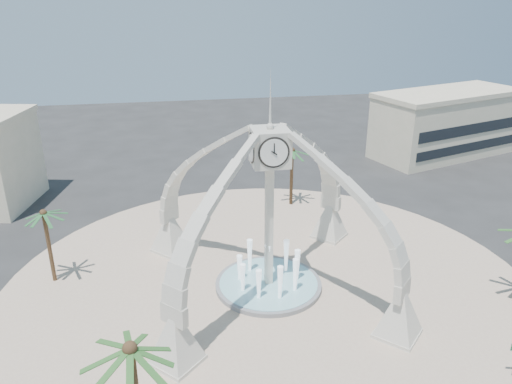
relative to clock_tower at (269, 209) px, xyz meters
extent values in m
plane|color=#282828|center=(0.00, 0.00, -6.49)|extent=(140.00, 140.00, 0.00)
cylinder|color=#C7AF94|center=(0.00, 0.00, -6.46)|extent=(40.00, 40.00, 0.06)
cube|color=beige|center=(0.00, 0.00, -1.59)|extent=(0.55, 0.55, 9.80)
cube|color=beige|center=(0.00, 0.00, 4.56)|extent=(2.50, 2.50, 2.50)
cone|color=beige|center=(0.00, 0.00, 7.81)|extent=(0.20, 0.20, 4.00)
cylinder|color=white|center=(0.00, -1.29, 4.56)|extent=(1.84, 0.04, 1.84)
pyramid|color=beige|center=(7.07, 7.07, -4.89)|extent=(3.80, 3.80, 3.20)
pyramid|color=beige|center=(-7.07, 7.07, -4.89)|extent=(3.80, 3.80, 3.20)
pyramid|color=beige|center=(-7.07, -7.07, -4.89)|extent=(3.80, 3.80, 3.20)
pyramid|color=beige|center=(7.07, -7.07, -4.89)|extent=(3.80, 3.80, 3.20)
cylinder|color=gray|center=(0.00, 0.00, -6.29)|extent=(8.00, 8.00, 0.40)
cylinder|color=#8DCAD3|center=(0.00, 0.00, -6.07)|extent=(7.40, 7.40, 0.04)
cone|color=white|center=(0.00, 0.00, -4.47)|extent=(0.60, 0.60, 3.20)
cube|color=beige|center=(30.00, 28.00, -2.49)|extent=(21.49, 13.79, 8.00)
cube|color=beige|center=(30.00, 28.00, 1.81)|extent=(21.87, 14.17, 0.60)
cylinder|color=brown|center=(-16.06, 3.83, -3.55)|extent=(0.31, 0.31, 5.88)
cylinder|color=brown|center=(5.48, 14.95, -3.48)|extent=(0.35, 0.35, 6.03)
camera|label=1|loc=(-6.72, -31.54, 14.40)|focal=35.00mm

